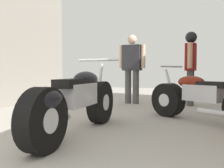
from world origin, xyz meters
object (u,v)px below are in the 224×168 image
motorcycle_maroon_cruiser (76,102)px  mechanic_in_blue (132,65)px  mechanic_with_helmet (191,61)px  motorcycle_black_naked (204,99)px

motorcycle_maroon_cruiser → mechanic_in_blue: size_ratio=1.24×
motorcycle_maroon_cruiser → mechanic_with_helmet: bearing=64.1°
motorcycle_black_naked → mechanic_in_blue: bearing=126.8°
mechanic_with_helmet → motorcycle_black_naked: bearing=-87.7°
motorcycle_maroon_cruiser → mechanic_in_blue: 3.15m
mechanic_with_helmet → motorcycle_maroon_cruiser: bearing=-115.9°
mechanic_in_blue → mechanic_with_helmet: (1.36, 0.01, 0.07)m
mechanic_in_blue → motorcycle_black_naked: bearing=-53.2°
mechanic_in_blue → mechanic_with_helmet: mechanic_with_helmet is taller
motorcycle_black_naked → mechanic_in_blue: (-1.44, 1.93, 0.58)m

